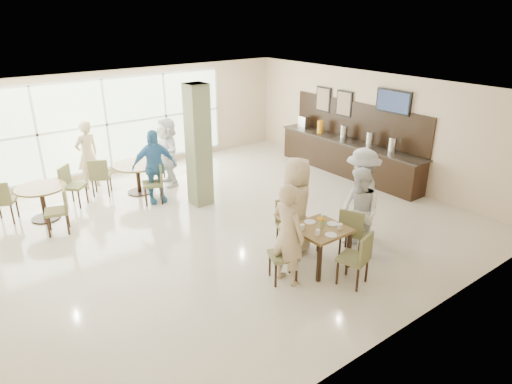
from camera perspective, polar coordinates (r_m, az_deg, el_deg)
ground at (r=9.78m, az=-5.23°, el=-4.15°), size 10.00×10.00×0.00m
room_shell at (r=9.16m, az=-5.60°, el=5.46°), size 10.00×10.00×10.00m
window_bank at (r=12.95m, az=-18.17°, el=8.01°), size 7.00×0.04×7.00m
column at (r=10.43m, az=-7.21°, el=5.72°), size 0.45×0.45×2.80m
main_table at (r=8.07m, az=8.02°, el=-5.12°), size 0.87×0.87×0.75m
round_table_left at (r=10.83m, az=-25.21°, el=-0.35°), size 1.04×1.04×0.75m
round_table_right at (r=11.60m, az=-14.59°, el=2.64°), size 1.16×1.16×0.75m
chairs_main_table at (r=8.15m, az=7.96°, el=-6.18°), size 2.21×2.10×0.95m
chairs_table_left at (r=10.83m, az=-24.84°, el=-0.78°), size 2.09×1.82×0.95m
chairs_table_right at (r=11.65m, az=-14.46°, el=2.15°), size 2.15×1.83×0.95m
tabletop_clutter at (r=8.01m, az=8.25°, el=-4.04°), size 0.71×0.78×0.21m
buffet_counter at (r=12.82m, az=11.43°, el=4.61°), size 0.64×4.70×1.95m
wall_tv at (r=11.96m, az=16.80°, el=10.77°), size 0.06×1.00×0.58m
framed_art_a at (r=13.00m, az=10.96°, el=10.80°), size 0.05×0.55×0.70m
framed_art_b at (r=13.54m, az=8.41°, el=11.39°), size 0.05×0.55×0.70m
teen_left at (r=7.47m, az=4.02°, el=-5.28°), size 0.50×0.69×1.76m
teen_far at (r=8.45m, az=5.13°, el=-1.66°), size 1.02×0.80×1.83m
teen_right at (r=8.54m, az=12.80°, el=-2.50°), size 0.83×0.95×1.66m
teen_standing at (r=9.17m, az=13.04°, el=-0.21°), size 1.24×1.36×1.83m
adult_a at (r=10.86m, az=-12.63°, el=3.11°), size 1.12×0.77×1.75m
adult_b at (r=11.92m, az=-11.02°, el=4.98°), size 0.98×1.73×1.76m
adult_standing at (r=12.25m, az=-20.32°, el=4.39°), size 0.72×0.57×1.74m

